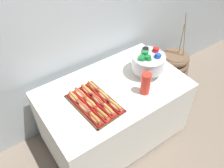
% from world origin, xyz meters
% --- Properties ---
extents(ground_plane, '(10.00, 10.00, 0.00)m').
position_xyz_m(ground_plane, '(0.00, 0.00, 0.00)').
color(ground_plane, '#7A6B5B').
extents(back_wall, '(6.00, 0.10, 2.60)m').
position_xyz_m(back_wall, '(0.00, 0.58, 1.30)').
color(back_wall, '#B2BCC1').
rests_on(back_wall, ground_plane).
extents(buffet_table, '(1.48, 0.89, 0.79)m').
position_xyz_m(buffet_table, '(0.00, 0.00, 0.41)').
color(buffet_table, white).
rests_on(buffet_table, ground_plane).
extents(floor_vase, '(0.45, 0.45, 1.16)m').
position_xyz_m(floor_vase, '(1.14, 0.21, 0.28)').
color(floor_vase, brown).
rests_on(floor_vase, ground_plane).
extents(serving_tray, '(0.38, 0.55, 0.01)m').
position_xyz_m(serving_tray, '(-0.27, -0.07, 0.79)').
color(serving_tray, '#472B19').
rests_on(serving_tray, buffet_table).
extents(hot_dog_0, '(0.07, 0.16, 0.06)m').
position_xyz_m(hot_dog_0, '(-0.36, -0.24, 0.82)').
color(hot_dog_0, '#B21414').
rests_on(hot_dog_0, serving_tray).
extents(hot_dog_1, '(0.08, 0.18, 0.06)m').
position_xyz_m(hot_dog_1, '(-0.29, -0.23, 0.82)').
color(hot_dog_1, red).
rests_on(hot_dog_1, serving_tray).
extents(hot_dog_2, '(0.07, 0.16, 0.06)m').
position_xyz_m(hot_dog_2, '(-0.21, -0.23, 0.82)').
color(hot_dog_2, red).
rests_on(hot_dog_2, serving_tray).
extents(hot_dog_3, '(0.09, 0.19, 0.06)m').
position_xyz_m(hot_dog_3, '(-0.14, -0.22, 0.82)').
color(hot_dog_3, '#B21414').
rests_on(hot_dog_3, serving_tray).
extents(hot_dog_4, '(0.08, 0.19, 0.06)m').
position_xyz_m(hot_dog_4, '(-0.38, -0.08, 0.82)').
color(hot_dog_4, red).
rests_on(hot_dog_4, serving_tray).
extents(hot_dog_5, '(0.08, 0.16, 0.06)m').
position_xyz_m(hot_dog_5, '(-0.30, -0.07, 0.82)').
color(hot_dog_5, '#B21414').
rests_on(hot_dog_5, serving_tray).
extents(hot_dog_6, '(0.06, 0.18, 0.06)m').
position_xyz_m(hot_dog_6, '(-0.23, -0.06, 0.82)').
color(hot_dog_6, red).
rests_on(hot_dog_6, serving_tray).
extents(hot_dog_7, '(0.08, 0.18, 0.06)m').
position_xyz_m(hot_dog_7, '(-0.15, -0.06, 0.82)').
color(hot_dog_7, red).
rests_on(hot_dog_7, serving_tray).
extents(hot_dog_8, '(0.07, 0.17, 0.06)m').
position_xyz_m(hot_dog_8, '(-0.39, 0.09, 0.82)').
color(hot_dog_8, '#B21414').
rests_on(hot_dog_8, serving_tray).
extents(hot_dog_9, '(0.08, 0.18, 0.06)m').
position_xyz_m(hot_dog_9, '(-0.32, 0.09, 0.82)').
color(hot_dog_9, red).
rests_on(hot_dog_9, serving_tray).
extents(hot_dog_10, '(0.08, 0.17, 0.06)m').
position_xyz_m(hot_dog_10, '(-0.24, 0.10, 0.82)').
color(hot_dog_10, '#B21414').
rests_on(hot_dog_10, serving_tray).
extents(hot_dog_11, '(0.07, 0.16, 0.06)m').
position_xyz_m(hot_dog_11, '(-0.17, 0.11, 0.82)').
color(hot_dog_11, red).
rests_on(hot_dog_11, serving_tray).
extents(punch_bowl, '(0.35, 0.35, 0.27)m').
position_xyz_m(punch_bowl, '(0.42, -0.01, 0.94)').
color(punch_bowl, silver).
rests_on(punch_bowl, buffet_table).
extents(cup_stack, '(0.09, 0.09, 0.24)m').
position_xyz_m(cup_stack, '(0.22, -0.22, 0.90)').
color(cup_stack, red).
rests_on(cup_stack, buffet_table).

